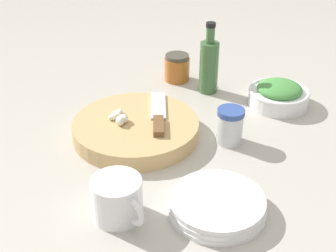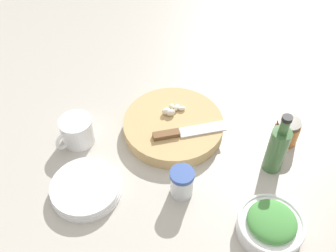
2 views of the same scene
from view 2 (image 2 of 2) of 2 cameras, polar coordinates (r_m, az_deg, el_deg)
ground_plane at (r=0.97m, az=0.90°, el=-5.68°), size 5.00×5.00×0.00m
cutting_board at (r=1.03m, az=0.82°, el=0.06°), size 0.27×0.27×0.04m
chef_knife at (r=0.98m, az=2.60°, el=-0.90°), size 0.16×0.15×0.01m
garlic_cloves at (r=1.03m, az=0.57°, el=2.45°), size 0.06×0.06×0.02m
herb_bowl at (r=0.87m, az=15.36°, el=-14.31°), size 0.15×0.15×0.06m
spice_jar at (r=0.89m, az=2.12°, el=-8.60°), size 0.06×0.06×0.08m
coffee_mug at (r=1.02m, az=-13.72°, el=-0.74°), size 0.09×0.12×0.07m
plate_stack at (r=0.93m, az=-12.41°, el=-9.25°), size 0.17×0.17×0.03m
honey_jar at (r=1.04m, az=17.60°, el=-0.72°), size 0.07×0.07×0.07m
oil_bottle at (r=0.94m, az=16.29°, el=-3.32°), size 0.05×0.05×0.18m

